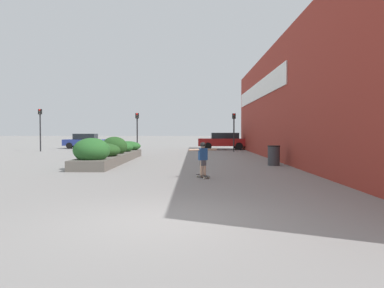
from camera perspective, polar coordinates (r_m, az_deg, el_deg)
ground_plane at (r=7.24m, az=-4.39°, el=-11.51°), size 300.00×300.00×0.00m
building_wall_right at (r=21.83m, az=13.65°, el=6.48°), size 0.67×32.93×6.87m
planter_box at (r=21.01m, az=-12.12°, el=-1.28°), size 1.85×10.72×1.41m
skateboard at (r=13.68m, az=1.67°, el=-4.87°), size 0.51×0.77×0.09m
skateboarder at (r=13.61m, az=1.68°, el=-1.71°), size 1.04×0.56×1.21m
trash_bin at (r=19.07m, az=12.35°, el=-1.71°), size 0.62×0.62×0.99m
car_leftmost at (r=35.41m, az=4.78°, el=0.51°), size 4.63×1.94×1.59m
car_center_left at (r=39.18m, az=-16.07°, el=0.47°), size 3.89×1.84×1.48m
traffic_light_left at (r=31.94m, az=-8.36°, el=2.86°), size 0.28×0.30×3.26m
traffic_light_right at (r=31.80m, az=6.41°, el=2.84°), size 0.28×0.30×3.23m
traffic_light_far_left at (r=34.56m, az=-22.14°, el=3.03°), size 0.28×0.30×3.62m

